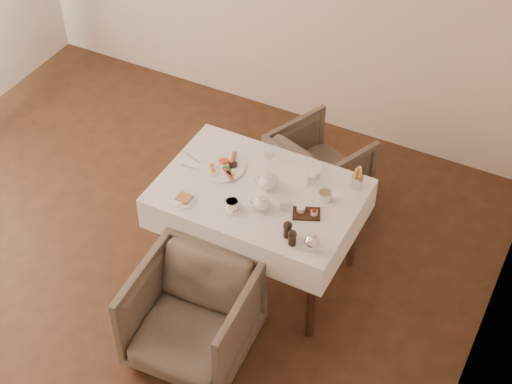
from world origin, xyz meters
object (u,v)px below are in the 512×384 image
object	(u,v)px
armchair_far	(319,166)
breakfast_plate	(223,166)
armchair_near	(192,316)
table	(259,203)
teapot_centre	(268,181)

from	to	relation	value
armchair_far	breakfast_plate	bearing A→B (deg)	89.11
armchair_near	armchair_far	bearing A→B (deg)	82.73
table	armchair_near	size ratio (longest dim) A/B	1.79
armchair_near	armchair_far	world-z (taller)	armchair_near
armchair_far	teapot_centre	xyz separation A→B (m)	(-0.01, -0.86, 0.54)
table	armchair_far	distance (m)	0.96
armchair_near	teapot_centre	world-z (taller)	teapot_centre
table	armchair_far	bearing A→B (deg)	86.75
table	breakfast_plate	xyz separation A→B (m)	(-0.31, 0.09, 0.13)
armchair_far	teapot_centre	size ratio (longest dim) A/B	3.68
table	teapot_centre	distance (m)	0.19
breakfast_plate	teapot_centre	bearing A→B (deg)	-4.26
table	teapot_centre	world-z (taller)	teapot_centre
breakfast_plate	armchair_far	bearing A→B (deg)	69.77
armchair_near	breakfast_plate	bearing A→B (deg)	102.78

